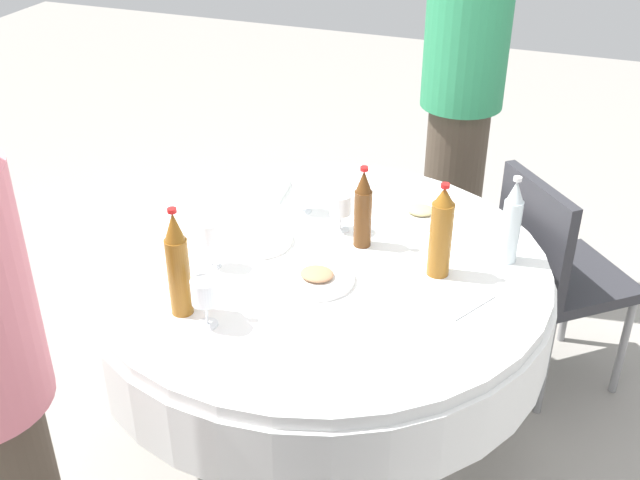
% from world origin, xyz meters
% --- Properties ---
extents(ground_plane, '(10.00, 10.00, 0.00)m').
position_xyz_m(ground_plane, '(0.00, 0.00, 0.00)').
color(ground_plane, gray).
extents(dining_table, '(1.46, 1.46, 0.74)m').
position_xyz_m(dining_table, '(0.00, 0.00, 0.59)').
color(dining_table, white).
rests_on(dining_table, ground_plane).
extents(bottle_amber_far, '(0.07, 0.07, 0.30)m').
position_xyz_m(bottle_amber_far, '(-0.36, -0.05, 0.88)').
color(bottle_amber_far, '#8C5619').
rests_on(bottle_amber_far, dining_table).
extents(bottle_clear_front, '(0.06, 0.06, 0.29)m').
position_xyz_m(bottle_clear_front, '(-0.55, -0.20, 0.87)').
color(bottle_clear_front, silver).
rests_on(bottle_clear_front, dining_table).
extents(bottle_amber_south, '(0.06, 0.06, 0.33)m').
position_xyz_m(bottle_amber_south, '(0.27, 0.40, 0.89)').
color(bottle_amber_south, '#8C5619').
rests_on(bottle_amber_south, dining_table).
extents(bottle_brown_north, '(0.06, 0.06, 0.28)m').
position_xyz_m(bottle_brown_north, '(-0.10, -0.13, 0.87)').
color(bottle_brown_north, '#593314').
rests_on(bottle_brown_north, dining_table).
extents(wine_glass_north, '(0.07, 0.07, 0.13)m').
position_xyz_m(wine_glass_north, '(0.00, -0.19, 0.84)').
color(wine_glass_north, white).
rests_on(wine_glass_north, dining_table).
extents(wine_glass_near, '(0.07, 0.07, 0.15)m').
position_xyz_m(wine_glass_near, '(0.17, 0.43, 0.84)').
color(wine_glass_near, white).
rests_on(wine_glass_near, dining_table).
extents(wine_glass_rear, '(0.07, 0.07, 0.15)m').
position_xyz_m(wine_glass_rear, '(0.30, 0.16, 0.85)').
color(wine_glass_rear, white).
rests_on(wine_glass_rear, dining_table).
extents(wine_glass_inner, '(0.07, 0.07, 0.13)m').
position_xyz_m(wine_glass_inner, '(0.16, -0.27, 0.84)').
color(wine_glass_inner, white).
rests_on(wine_glass_inner, dining_table).
extents(plate_outer, '(0.23, 0.23, 0.04)m').
position_xyz_m(plate_outer, '(-0.04, 0.12, 0.75)').
color(plate_outer, white).
rests_on(plate_outer, dining_table).
extents(plate_mid, '(0.23, 0.23, 0.02)m').
position_xyz_m(plate_mid, '(0.23, -0.03, 0.75)').
color(plate_mid, white).
rests_on(plate_mid, dining_table).
extents(plate_west, '(0.21, 0.21, 0.04)m').
position_xyz_m(plate_west, '(-0.23, -0.38, 0.75)').
color(plate_west, white).
rests_on(plate_west, dining_table).
extents(knife_front, '(0.18, 0.04, 0.00)m').
position_xyz_m(knife_front, '(0.08, -0.55, 0.74)').
color(knife_front, silver).
rests_on(knife_front, dining_table).
extents(knife_south, '(0.10, 0.17, 0.00)m').
position_xyz_m(knife_south, '(-0.50, 0.10, 0.74)').
color(knife_south, silver).
rests_on(knife_south, dining_table).
extents(folded_napkin, '(0.19, 0.19, 0.02)m').
position_xyz_m(folded_napkin, '(0.36, -0.36, 0.75)').
color(folded_napkin, white).
rests_on(folded_napkin, dining_table).
extents(person_far, '(0.34, 0.34, 1.68)m').
position_xyz_m(person_far, '(-0.20, -1.14, 0.88)').
color(person_far, '#4C3F33').
rests_on(person_far, ground_plane).
extents(chair_rear, '(0.56, 0.56, 0.87)m').
position_xyz_m(chair_rear, '(-0.68, -0.57, 0.52)').
color(chair_rear, '#2D2D33').
rests_on(chair_rear, ground_plane).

